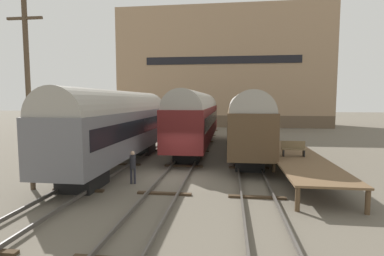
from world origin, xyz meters
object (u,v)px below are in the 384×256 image
train_car_brown (245,119)px  bench (293,148)px  train_car_grey (119,123)px  utility_pole (28,91)px  person_worker (133,164)px  train_car_maroon (197,116)px

train_car_brown → bench: (2.56, -7.01, -1.32)m
train_car_grey → utility_pole: 6.49m
person_worker → train_car_brown: bearing=58.3°
train_car_grey → utility_pole: bearing=-112.8°
train_car_grey → utility_pole: (-2.39, -5.68, 2.01)m
bench → person_worker: size_ratio=0.79×
train_car_brown → train_car_maroon: (-4.32, 1.99, 0.08)m
train_car_brown → utility_pole: size_ratio=1.90×
train_car_grey → bench: bearing=-3.8°
train_car_maroon → utility_pole: utility_pole is taller
bench → utility_pole: bearing=-160.1°
person_worker → bench: bearing=20.4°
train_car_brown → train_car_maroon: 4.76m
person_worker → utility_pole: utility_pole is taller
train_car_grey → person_worker: bearing=-60.9°
train_car_brown → person_worker: 12.29m
bench → utility_pole: 14.85m
train_car_brown → person_worker: size_ratio=10.15×
person_worker → utility_pole: (-4.66, -1.61, 3.84)m
train_car_brown → utility_pole: bearing=-132.7°
train_car_brown → person_worker: (-6.38, -10.34, -1.83)m
person_worker → utility_pole: 6.25m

